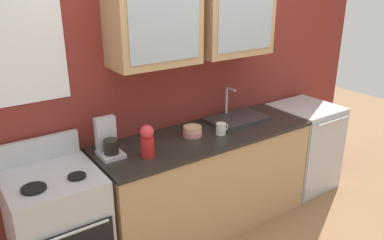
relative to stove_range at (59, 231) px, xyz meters
The scene contains 10 objects.
ground_plane 1.38m from the stove_range, ahead, with size 10.00×10.00×0.00m, color #936B47.
back_wall_unit 1.71m from the stove_range, 14.23° to the left, with size 4.45×0.45×2.80m.
counter 1.30m from the stove_range, ahead, with size 1.94×0.67×0.90m.
stove_range is the anchor object (origin of this frame).
sink_faucet 1.79m from the stove_range, ahead, with size 0.55×0.36×0.29m.
bowl_stack 1.28m from the stove_range, ahead, with size 0.16×0.16×0.08m.
vase 0.90m from the stove_range, ahead, with size 0.10×0.10×0.25m.
cup_near_sink 1.49m from the stove_range, ahead, with size 0.12×0.08×0.10m.
dishwasher 2.60m from the stove_range, ahead, with size 0.60×0.65×0.90m.
coffee_maker 0.72m from the stove_range, 11.19° to the left, with size 0.17×0.20×0.29m.
Camera 1 is at (-1.84, -2.44, 2.18)m, focal length 36.27 mm.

